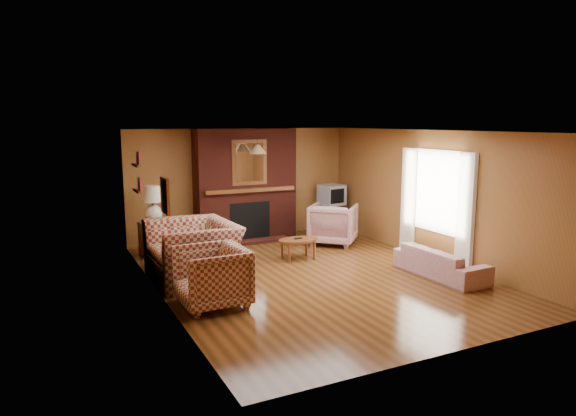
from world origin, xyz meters
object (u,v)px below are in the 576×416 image
side_table (154,239)px  crt_tv (332,195)px  floral_sofa (441,262)px  fireplace (246,186)px  plaid_loveseat (193,251)px  floral_armchair (333,224)px  tv_stand (331,218)px  table_lamp (153,202)px  plaid_armchair (212,277)px  coffee_table (298,242)px

side_table → crt_tv: bearing=4.7°
floral_sofa → crt_tv: 3.84m
fireplace → side_table: fireplace is taller
plaid_loveseat → floral_armchair: (3.33, 1.14, -0.05)m
floral_armchair → tv_stand: bearing=-75.5°
fireplace → floral_sofa: fireplace is taller
table_lamp → crt_tv: 4.17m
plaid_loveseat → tv_stand: size_ratio=2.26×
fireplace → plaid_loveseat: bearing=-128.2°
plaid_armchair → floral_sofa: plaid_armchair is taller
floral_armchair → crt_tv: 1.25m
plaid_loveseat → side_table: plaid_loveseat is taller
floral_sofa → floral_armchair: 2.80m
fireplace → table_lamp: bearing=-165.7°
coffee_table → tv_stand: (1.79, 1.81, -0.01)m
plaid_loveseat → floral_sofa: size_ratio=0.88×
floral_armchair → table_lamp: size_ratio=1.33×
fireplace → floral_sofa: size_ratio=1.45×
fireplace → plaid_armchair: bearing=-118.2°
coffee_table → tv_stand: 2.55m
floral_sofa → side_table: side_table is taller
table_lamp → crt_tv: table_lamp is taller
plaid_armchair → table_lamp: (-0.15, 3.11, 0.62)m
side_table → table_lamp: (0.00, 0.00, 0.72)m
plaid_armchair → coffee_table: (2.21, 1.65, -0.09)m
crt_tv → floral_sofa: bearing=-92.3°
floral_sofa → table_lamp: bearing=47.3°
fireplace → side_table: size_ratio=3.68×
plaid_armchair → fireplace: bearing=150.7°
plaid_armchair → side_table: plaid_armchair is taller
plaid_loveseat → floral_sofa: bearing=64.2°
floral_armchair → side_table: (-3.58, 0.68, -0.10)m
side_table → plaid_armchair: bearing=-87.2°
tv_stand → crt_tv: (0.00, -0.01, 0.55)m
tv_stand → fireplace: bearing=175.8°
side_table → floral_armchair: bearing=-10.7°
fireplace → crt_tv: fireplace is taller
fireplace → plaid_loveseat: 3.07m
tv_stand → side_table: bearing=-174.3°
table_lamp → fireplace: bearing=14.3°
plaid_loveseat → table_lamp: (-0.25, 1.82, 0.57)m
plaid_loveseat → crt_tv: (3.90, 2.16, 0.40)m
fireplace → coffee_table: bearing=-82.7°
plaid_armchair → coffee_table: 2.76m
tv_stand → floral_armchair: bearing=-118.0°
coffee_table → crt_tv: crt_tv is taller
plaid_loveseat → coffee_table: bearing=97.4°
coffee_table → side_table: size_ratio=1.19×
fireplace → floral_sofa: (1.90, -3.98, -0.94)m
table_lamp → tv_stand: 4.23m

